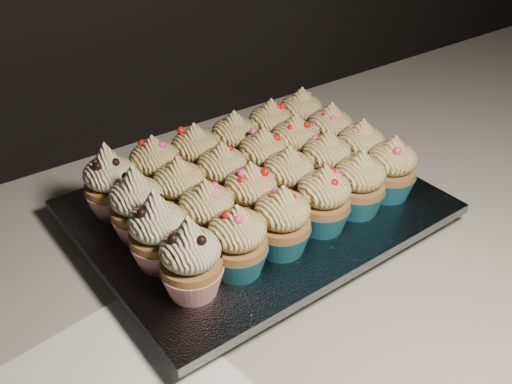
# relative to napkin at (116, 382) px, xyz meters

# --- Properties ---
(worktop) EXTENTS (2.44, 0.64, 0.04)m
(worktop) POSITION_rel_napkin_xyz_m (0.12, 0.11, -0.02)
(worktop) COLOR beige
(worktop) RESTS_ON cabinet
(napkin) EXTENTS (0.20, 0.20, 0.00)m
(napkin) POSITION_rel_napkin_xyz_m (0.00, 0.00, 0.00)
(napkin) COLOR white
(napkin) RESTS_ON worktop
(baking_tray) EXTENTS (0.39, 0.30, 0.02)m
(baking_tray) POSITION_rel_napkin_xyz_m (0.24, 0.12, 0.01)
(baking_tray) COLOR black
(baking_tray) RESTS_ON worktop
(foil_lining) EXTENTS (0.42, 0.33, 0.01)m
(foil_lining) POSITION_rel_napkin_xyz_m (0.24, 0.12, 0.03)
(foil_lining) COLOR silver
(foil_lining) RESTS_ON baking_tray
(cupcake_0) EXTENTS (0.06, 0.06, 0.10)m
(cupcake_0) POSITION_rel_napkin_xyz_m (0.10, 0.03, 0.07)
(cupcake_0) COLOR #A81C17
(cupcake_0) RESTS_ON foil_lining
(cupcake_1) EXTENTS (0.06, 0.06, 0.08)m
(cupcake_1) POSITION_rel_napkin_xyz_m (0.16, 0.03, 0.07)
(cupcake_1) COLOR #196278
(cupcake_1) RESTS_ON foil_lining
(cupcake_2) EXTENTS (0.06, 0.06, 0.08)m
(cupcake_2) POSITION_rel_napkin_xyz_m (0.21, 0.03, 0.07)
(cupcake_2) COLOR #196278
(cupcake_2) RESTS_ON foil_lining
(cupcake_3) EXTENTS (0.06, 0.06, 0.08)m
(cupcake_3) POSITION_rel_napkin_xyz_m (0.28, 0.04, 0.07)
(cupcake_3) COLOR #196278
(cupcake_3) RESTS_ON foil_lining
(cupcake_4) EXTENTS (0.06, 0.06, 0.08)m
(cupcake_4) POSITION_rel_napkin_xyz_m (0.33, 0.04, 0.07)
(cupcake_4) COLOR #196278
(cupcake_4) RESTS_ON foil_lining
(cupcake_5) EXTENTS (0.06, 0.06, 0.08)m
(cupcake_5) POSITION_rel_napkin_xyz_m (0.39, 0.04, 0.07)
(cupcake_5) COLOR #196278
(cupcake_5) RESTS_ON foil_lining
(cupcake_6) EXTENTS (0.06, 0.06, 0.10)m
(cupcake_6) POSITION_rel_napkin_xyz_m (0.10, 0.09, 0.07)
(cupcake_6) COLOR #A81C17
(cupcake_6) RESTS_ON foil_lining
(cupcake_7) EXTENTS (0.06, 0.06, 0.08)m
(cupcake_7) POSITION_rel_napkin_xyz_m (0.16, 0.09, 0.07)
(cupcake_7) COLOR #196278
(cupcake_7) RESTS_ON foil_lining
(cupcake_8) EXTENTS (0.06, 0.06, 0.08)m
(cupcake_8) POSITION_rel_napkin_xyz_m (0.22, 0.09, 0.07)
(cupcake_8) COLOR #196278
(cupcake_8) RESTS_ON foil_lining
(cupcake_9) EXTENTS (0.06, 0.06, 0.08)m
(cupcake_9) POSITION_rel_napkin_xyz_m (0.27, 0.09, 0.07)
(cupcake_9) COLOR #196278
(cupcake_9) RESTS_ON foil_lining
(cupcake_10) EXTENTS (0.06, 0.06, 0.08)m
(cupcake_10) POSITION_rel_napkin_xyz_m (0.33, 0.10, 0.07)
(cupcake_10) COLOR #196278
(cupcake_10) RESTS_ON foil_lining
(cupcake_11) EXTENTS (0.06, 0.06, 0.08)m
(cupcake_11) POSITION_rel_napkin_xyz_m (0.39, 0.09, 0.07)
(cupcake_11) COLOR #196278
(cupcake_11) RESTS_ON foil_lining
(cupcake_12) EXTENTS (0.06, 0.06, 0.10)m
(cupcake_12) POSITION_rel_napkin_xyz_m (0.10, 0.15, 0.07)
(cupcake_12) COLOR #A81C17
(cupcake_12) RESTS_ON foil_lining
(cupcake_13) EXTENTS (0.06, 0.06, 0.08)m
(cupcake_13) POSITION_rel_napkin_xyz_m (0.16, 0.15, 0.07)
(cupcake_13) COLOR #196278
(cupcake_13) RESTS_ON foil_lining
(cupcake_14) EXTENTS (0.06, 0.06, 0.08)m
(cupcake_14) POSITION_rel_napkin_xyz_m (0.21, 0.15, 0.07)
(cupcake_14) COLOR #196278
(cupcake_14) RESTS_ON foil_lining
(cupcake_15) EXTENTS (0.06, 0.06, 0.08)m
(cupcake_15) POSITION_rel_napkin_xyz_m (0.28, 0.15, 0.07)
(cupcake_15) COLOR #196278
(cupcake_15) RESTS_ON foil_lining
(cupcake_16) EXTENTS (0.06, 0.06, 0.08)m
(cupcake_16) POSITION_rel_napkin_xyz_m (0.33, 0.15, 0.07)
(cupcake_16) COLOR #196278
(cupcake_16) RESTS_ON foil_lining
(cupcake_17) EXTENTS (0.06, 0.06, 0.08)m
(cupcake_17) POSITION_rel_napkin_xyz_m (0.39, 0.15, 0.07)
(cupcake_17) COLOR #196278
(cupcake_17) RESTS_ON foil_lining
(cupcake_18) EXTENTS (0.06, 0.06, 0.10)m
(cupcake_18) POSITION_rel_napkin_xyz_m (0.10, 0.21, 0.07)
(cupcake_18) COLOR #A81C17
(cupcake_18) RESTS_ON foil_lining
(cupcake_19) EXTENTS (0.06, 0.06, 0.08)m
(cupcake_19) POSITION_rel_napkin_xyz_m (0.16, 0.21, 0.07)
(cupcake_19) COLOR #196278
(cupcake_19) RESTS_ON foil_lining
(cupcake_20) EXTENTS (0.06, 0.06, 0.08)m
(cupcake_20) POSITION_rel_napkin_xyz_m (0.21, 0.21, 0.07)
(cupcake_20) COLOR #196278
(cupcake_20) RESTS_ON foil_lining
(cupcake_21) EXTENTS (0.06, 0.06, 0.08)m
(cupcake_21) POSITION_rel_napkin_xyz_m (0.27, 0.21, 0.07)
(cupcake_21) COLOR #196278
(cupcake_21) RESTS_ON foil_lining
(cupcake_22) EXTENTS (0.06, 0.06, 0.08)m
(cupcake_22) POSITION_rel_napkin_xyz_m (0.33, 0.21, 0.07)
(cupcake_22) COLOR #196278
(cupcake_22) RESTS_ON foil_lining
(cupcake_23) EXTENTS (0.06, 0.06, 0.08)m
(cupcake_23) POSITION_rel_napkin_xyz_m (0.39, 0.21, 0.07)
(cupcake_23) COLOR #196278
(cupcake_23) RESTS_ON foil_lining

